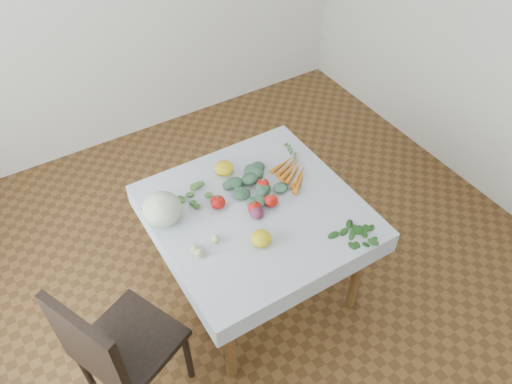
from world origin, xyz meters
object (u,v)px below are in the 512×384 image
Objects in this scene: heirloom_back at (224,168)px; cabbage at (162,209)px; chair at (113,348)px; table at (256,221)px; carrot_bunch at (292,171)px.

cabbage is at bearing -160.63° from heirloom_back.
chair is 4.67× the size of cabbage.
table is 8.47× the size of heirloom_back.
carrot_bunch is (0.34, 0.14, 0.12)m from table.
cabbage is at bearing 158.52° from table.
table is 1.02m from chair.
carrot_bunch is at bearing -3.45° from cabbage.
heirloom_back is (-0.01, 0.35, 0.14)m from table.
chair is 0.74m from cabbage.
table is 3.24× the size of carrot_bunch.
chair is at bearing -164.58° from table.
cabbage is 0.83m from carrot_bunch.
chair reaches higher than cabbage.
heirloom_back is at bearing 19.37° from cabbage.
chair reaches higher than carrot_bunch.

